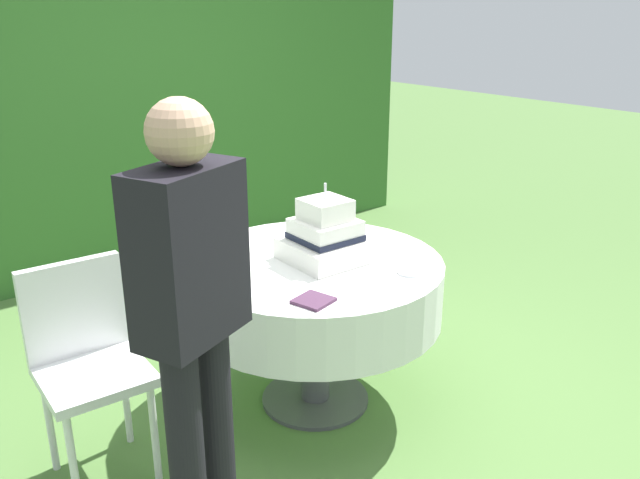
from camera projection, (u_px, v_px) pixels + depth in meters
name	position (u px, v px, depth m)	size (l,w,h in m)	color
ground_plane	(315.00, 400.00, 3.27)	(20.00, 20.00, 0.00)	#547A3D
foliage_hedge	(95.00, 64.00, 4.61)	(5.14, 0.62, 2.88)	#336628
cake_table	(315.00, 289.00, 3.06)	(1.17, 1.17, 0.74)	#4C4C51
wedding_cake	(325.00, 237.00, 2.99)	(0.34, 0.34, 0.36)	white
serving_plate_near	(231.00, 283.00, 2.76)	(0.15, 0.15, 0.01)	white
serving_plate_far	(340.00, 229.00, 3.42)	(0.13, 0.13, 0.01)	white
serving_plate_left	(410.00, 272.00, 2.87)	(0.11, 0.11, 0.01)	white
napkin_stack	(314.00, 301.00, 2.60)	(0.13, 0.13, 0.01)	#4C2D47
garden_chair	(86.00, 351.00, 2.63)	(0.42, 0.42, 0.89)	white
standing_person	(193.00, 313.00, 2.08)	(0.41, 0.32, 1.60)	black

